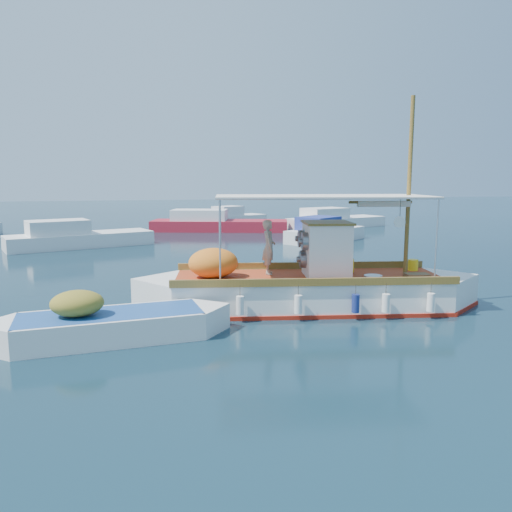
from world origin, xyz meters
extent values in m
plane|color=black|center=(0.00, 0.00, 0.00)|extent=(160.00, 160.00, 0.00)
cube|color=white|center=(0.80, 0.62, 0.37)|extent=(8.37, 4.06, 1.18)
cube|color=white|center=(-3.15, 1.34, 0.37)|extent=(2.63, 2.63, 1.18)
cube|color=white|center=(4.74, -0.09, 0.37)|extent=(2.63, 2.63, 1.18)
cube|color=#A21E0F|center=(0.80, 0.62, 0.02)|extent=(8.49, 4.16, 0.19)
cube|color=#A53919|center=(0.80, 0.62, 0.94)|extent=(8.33, 3.85, 0.06)
cube|color=brown|center=(1.04, 1.95, 1.07)|extent=(8.02, 1.55, 0.21)
cube|color=brown|center=(0.56, -0.71, 1.07)|extent=(8.02, 1.55, 0.21)
cube|color=white|center=(1.32, 0.52, 1.76)|extent=(1.51, 1.60, 1.60)
cube|color=brown|center=(1.32, 0.52, 2.60)|extent=(1.63, 1.72, 0.06)
cylinder|color=slate|center=(0.58, 0.31, 2.09)|extent=(0.33, 0.57, 0.53)
cylinder|color=slate|center=(0.70, 0.99, 2.09)|extent=(0.33, 0.57, 0.53)
cylinder|color=slate|center=(0.64, 0.65, 1.50)|extent=(0.33, 0.57, 0.53)
cylinder|color=brown|center=(3.75, 0.09, 3.64)|extent=(0.15, 0.15, 5.35)
cylinder|color=brown|center=(2.90, 0.24, 3.21)|extent=(1.91, 0.43, 0.09)
cylinder|color=silver|center=(-1.62, 2.25, 2.17)|extent=(0.05, 0.05, 2.41)
cylinder|color=silver|center=(-2.04, -0.06, 2.17)|extent=(0.05, 0.05, 2.41)
cylinder|color=silver|center=(4.38, 1.17, 2.17)|extent=(0.05, 0.05, 2.41)
cylinder|color=silver|center=(3.96, -1.15, 2.17)|extent=(0.05, 0.05, 2.41)
cube|color=silver|center=(1.17, 0.55, 3.39)|extent=(6.67, 3.65, 0.04)
ellipsoid|color=orange|center=(-2.04, 1.13, 1.41)|extent=(1.70, 1.52, 0.90)
cube|color=yellow|center=(2.27, 0.95, 1.18)|extent=(0.30, 0.24, 0.43)
cylinder|color=yellow|center=(4.40, 0.73, 1.14)|extent=(0.37, 0.37, 0.36)
cube|color=brown|center=(3.88, -0.37, 1.03)|extent=(0.77, 0.60, 0.13)
cylinder|color=#B2B2B2|center=(2.48, -0.28, 1.03)|extent=(0.62, 0.62, 0.13)
cylinder|color=white|center=(2.91, -0.90, 2.71)|extent=(0.32, 0.09, 0.32)
cylinder|color=white|center=(-1.57, -0.47, 0.48)|extent=(0.25, 0.25, 0.51)
cylinder|color=navy|center=(1.58, -1.04, 0.48)|extent=(0.25, 0.25, 0.51)
cylinder|color=white|center=(3.69, -1.43, 0.48)|extent=(0.25, 0.25, 0.51)
imported|color=#ACA28F|center=(-0.29, 1.26, 1.82)|extent=(0.54, 0.69, 1.69)
cube|color=white|center=(-4.94, -1.15, 0.24)|extent=(4.49, 2.10, 0.85)
cube|color=white|center=(-7.11, -1.35, 0.24)|extent=(1.69, 1.69, 0.85)
cube|color=white|center=(-2.78, -0.95, 0.24)|extent=(1.69, 1.69, 0.85)
cube|color=#1E488B|center=(-4.94, -1.15, 0.64)|extent=(4.47, 1.91, 0.05)
ellipsoid|color=olive|center=(-5.70, -1.22, 0.97)|extent=(1.34, 1.13, 0.62)
cube|color=silver|center=(-7.29, 16.68, 0.30)|extent=(8.34, 4.84, 1.00)
cube|color=silver|center=(-8.43, 16.29, 1.20)|extent=(3.68, 2.96, 0.80)
cube|color=maroon|center=(2.02, 23.56, 0.30)|extent=(10.48, 5.58, 1.00)
cube|color=silver|center=(0.57, 23.99, 1.20)|extent=(4.56, 3.44, 0.80)
cube|color=silver|center=(7.44, 15.76, 0.30)|extent=(6.15, 5.29, 1.00)
cube|color=navy|center=(6.71, 15.24, 1.20)|extent=(3.04, 2.92, 0.80)
cube|color=silver|center=(11.68, 24.06, 0.30)|extent=(8.79, 5.15, 1.00)
cube|color=silver|center=(10.49, 23.66, 1.20)|extent=(3.89, 3.17, 0.80)
cube|color=silver|center=(4.23, 28.42, 0.30)|extent=(5.85, 4.45, 1.00)
cube|color=silver|center=(3.49, 28.02, 1.20)|extent=(2.78, 2.57, 0.80)
camera|label=1|loc=(-4.34, -13.44, 3.91)|focal=35.00mm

